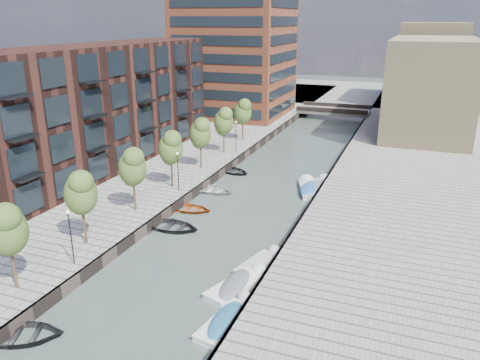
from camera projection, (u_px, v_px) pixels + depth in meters
The scene contains 32 objects.
water at pixel (288, 165), 59.91m from camera, with size 300.00×300.00×0.00m, color #38473F.
quay_left at pixel (62, 137), 71.91m from camera, with size 60.00×140.00×1.00m, color gray.
quay_right at pixel (421, 175), 54.34m from camera, with size 20.00×140.00×1.00m, color gray.
quay_wall_left at pixel (244, 156), 61.80m from camera, with size 0.25×140.00×1.00m, color #332823.
quay_wall_right at pixel (336, 166), 57.68m from camera, with size 0.25×140.00×1.00m, color #332823.
far_closure at pixel (354, 94), 112.70m from camera, with size 80.00×40.00×1.00m, color gray.
apartment_block at pixel (104, 105), 55.23m from camera, with size 8.00×38.00×14.00m, color black.
tower at pixel (236, 29), 82.49m from camera, with size 18.00×18.00×30.00m, color brown.
tan_block_near at pixel (430, 86), 71.30m from camera, with size 12.00×25.00×14.00m, color #9C865F.
tan_block_far at pixel (430, 64), 93.93m from camera, with size 12.00×20.00×16.00m, color #9C865F.
bridge at pixel (334, 111), 87.70m from camera, with size 13.00×6.00×1.30m.
tree_0 at pixel (7, 228), 29.27m from camera, with size 2.50×2.50×5.95m.
tree_1 at pixel (80, 191), 35.45m from camera, with size 2.50×2.50×5.95m.
tree_2 at pixel (132, 166), 41.63m from camera, with size 2.50×2.50×5.95m.
tree_3 at pixel (171, 147), 47.81m from camera, with size 2.50×2.50×5.95m.
tree_4 at pixel (200, 132), 53.98m from camera, with size 2.50×2.50×5.95m.
tree_5 at pixel (224, 120), 60.16m from camera, with size 2.50×2.50×5.95m.
tree_6 at pixel (243, 111), 66.34m from camera, with size 2.50×2.50×5.95m.
lamp_0 at pixel (70, 231), 32.95m from camera, with size 0.24×0.24×4.12m.
lamp_1 at pixel (178, 168), 47.07m from camera, with size 0.24×0.24×4.12m.
lamp_2 at pixel (236, 133), 61.19m from camera, with size 0.24×0.24×4.12m.
sloop_0 at pixel (21, 339), 27.31m from camera, with size 3.59×5.03×1.04m, color black.
sloop_1 at pixel (172, 229), 41.54m from camera, with size 3.69×5.16×1.07m, color black.
sloop_2 at pixel (190, 211), 45.51m from camera, with size 3.05×4.27×0.88m, color #A74212.
sloop_3 at pixel (212, 192), 50.35m from camera, with size 3.46×4.85×1.00m, color #BABAB8.
sloop_4 at pixel (233, 173), 56.78m from camera, with size 3.23×4.52×0.94m, color black.
motorboat_0 at pixel (229, 319), 28.79m from camera, with size 2.53×5.18×1.65m.
motorboat_1 at pixel (239, 284), 32.57m from camera, with size 3.36×5.32×1.68m.
motorboat_2 at pixel (262, 262), 35.69m from camera, with size 2.72×4.78×1.51m.
motorboat_3 at pixel (309, 188), 50.84m from camera, with size 3.65×5.92×1.87m.
motorboat_4 at pixel (318, 186), 51.52m from camera, with size 2.30×5.42×1.76m.
car at pixel (391, 124), 74.96m from camera, with size 1.70×4.22×1.44m, color silver.
Camera 1 is at (14.70, -15.69, 17.71)m, focal length 35.00 mm.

